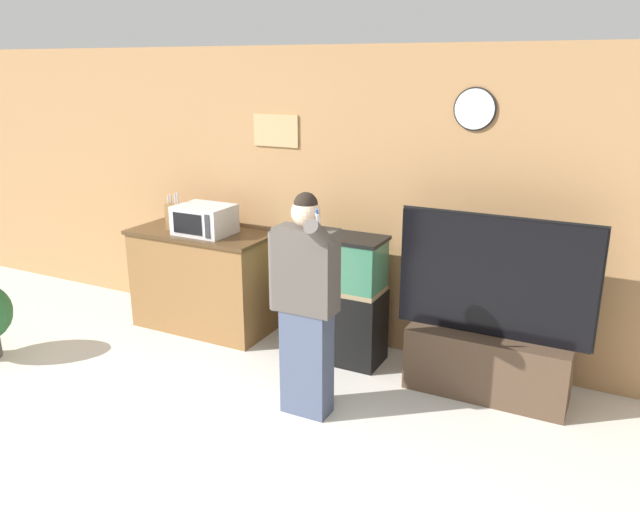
{
  "coord_description": "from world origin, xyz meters",
  "views": [
    {
      "loc": [
        2.2,
        -1.99,
        2.43
      ],
      "look_at": [
        0.16,
        2.03,
        1.05
      ],
      "focal_mm": 35.0,
      "sensor_mm": 36.0,
      "label": 1
    }
  ],
  "objects_px": {
    "counter_island": "(203,280)",
    "knife_block": "(173,216)",
    "tv_on_stand": "(488,345)",
    "microwave": "(204,220)",
    "aquarium_on_stand": "(336,297)",
    "person_standing": "(305,303)"
  },
  "relations": [
    {
      "from": "counter_island",
      "to": "knife_block",
      "type": "bearing_deg",
      "value": -167.6
    },
    {
      "from": "knife_block",
      "to": "tv_on_stand",
      "type": "distance_m",
      "value": 3.05
    },
    {
      "from": "microwave",
      "to": "knife_block",
      "type": "xyz_separation_m",
      "value": [
        -0.35,
        -0.02,
        -0.0
      ]
    },
    {
      "from": "microwave",
      "to": "knife_block",
      "type": "bearing_deg",
      "value": -176.13
    },
    {
      "from": "microwave",
      "to": "aquarium_on_stand",
      "type": "xyz_separation_m",
      "value": [
        1.33,
        0.02,
        -0.54
      ]
    },
    {
      "from": "knife_block",
      "to": "tv_on_stand",
      "type": "height_order",
      "value": "tv_on_stand"
    },
    {
      "from": "knife_block",
      "to": "aquarium_on_stand",
      "type": "xyz_separation_m",
      "value": [
        1.67,
        0.04,
        -0.53
      ]
    },
    {
      "from": "tv_on_stand",
      "to": "person_standing",
      "type": "distance_m",
      "value": 1.47
    },
    {
      "from": "counter_island",
      "to": "aquarium_on_stand",
      "type": "relative_size",
      "value": 1.22
    },
    {
      "from": "knife_block",
      "to": "person_standing",
      "type": "xyz_separation_m",
      "value": [
        1.86,
        -0.86,
        -0.24
      ]
    },
    {
      "from": "counter_island",
      "to": "knife_block",
      "type": "height_order",
      "value": "knife_block"
    },
    {
      "from": "aquarium_on_stand",
      "to": "tv_on_stand",
      "type": "bearing_deg",
      "value": -2.54
    },
    {
      "from": "counter_island",
      "to": "tv_on_stand",
      "type": "relative_size",
      "value": 0.93
    },
    {
      "from": "microwave",
      "to": "person_standing",
      "type": "height_order",
      "value": "person_standing"
    },
    {
      "from": "microwave",
      "to": "tv_on_stand",
      "type": "xyz_separation_m",
      "value": [
        2.63,
        -0.04,
        -0.67
      ]
    },
    {
      "from": "person_standing",
      "to": "counter_island",
      "type": "bearing_deg",
      "value": 150.17
    },
    {
      "from": "counter_island",
      "to": "aquarium_on_stand",
      "type": "bearing_deg",
      "value": -0.57
    },
    {
      "from": "microwave",
      "to": "person_standing",
      "type": "xyz_separation_m",
      "value": [
        1.52,
        -0.89,
        -0.24
      ]
    },
    {
      "from": "counter_island",
      "to": "person_standing",
      "type": "xyz_separation_m",
      "value": [
        1.6,
        -0.92,
        0.37
      ]
    },
    {
      "from": "aquarium_on_stand",
      "to": "tv_on_stand",
      "type": "distance_m",
      "value": 1.31
    },
    {
      "from": "counter_island",
      "to": "microwave",
      "type": "xyz_separation_m",
      "value": [
        0.09,
        -0.03,
        0.61
      ]
    },
    {
      "from": "person_standing",
      "to": "aquarium_on_stand",
      "type": "bearing_deg",
      "value": 101.84
    }
  ]
}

